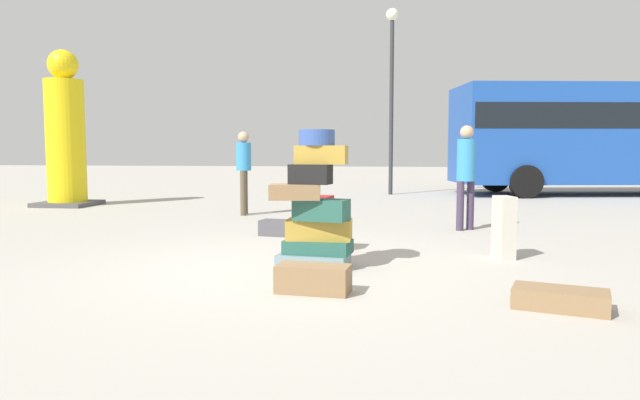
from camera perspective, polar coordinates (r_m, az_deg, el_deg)
ground_plane at (r=6.48m, az=-3.37°, el=-6.66°), size 80.00×80.00×0.00m
suitcase_tower at (r=6.37m, az=-0.42°, el=-1.11°), size 0.91×0.60×1.52m
suitcase_brown_behind_tower at (r=5.33m, az=-0.66°, el=-7.78°), size 0.70×0.39×0.25m
suitcase_cream_upright_blue at (r=7.29m, az=17.69°, el=-2.59°), size 0.25×0.36×0.75m
suitcase_charcoal_foreground_far at (r=8.85m, az=-4.11°, el=-2.76°), size 0.59×0.41×0.24m
suitcase_maroon_foreground_near at (r=7.38m, az=0.09°, el=-2.39°), size 0.30×0.41×0.72m
suitcase_brown_right_side at (r=5.19m, az=22.61°, el=-9.00°), size 0.81×0.57×0.17m
person_bearded_onlooker at (r=11.69m, az=-7.53°, el=3.44°), size 0.30×0.34×1.67m
person_tourist_with_camera at (r=9.65m, az=14.22°, el=3.06°), size 0.30×0.30×1.70m
yellow_dummy_statue at (r=14.75m, az=-23.80°, el=5.66°), size 1.23×1.23×3.61m
parked_bus at (r=18.94m, az=26.42°, el=6.03°), size 8.99×3.92×3.15m
lamp_post at (r=17.28m, az=7.09°, el=12.45°), size 0.36×0.36×5.37m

